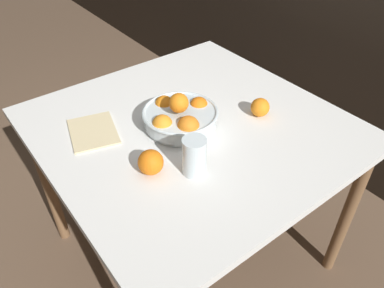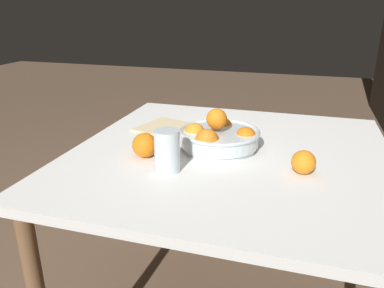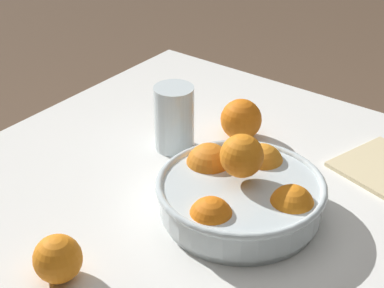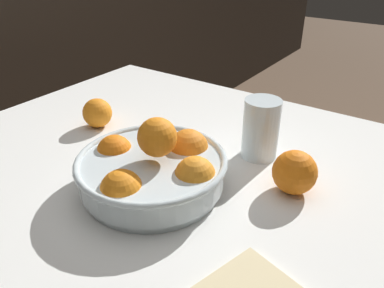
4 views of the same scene
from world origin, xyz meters
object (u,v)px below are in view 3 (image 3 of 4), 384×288
at_px(juice_glass, 174,122).
at_px(orange_loose_near_bowl, 58,259).
at_px(fruit_bowl, 241,193).
at_px(orange_loose_front, 241,119).

bearing_deg(juice_glass, orange_loose_near_bowl, 104.07).
height_order(fruit_bowl, juice_glass, fruit_bowl).
distance_m(fruit_bowl, orange_loose_front, 0.25).
xyz_separation_m(fruit_bowl, orange_loose_near_bowl, (0.12, 0.28, -0.01)).
relative_size(juice_glass, orange_loose_near_bowl, 1.79).
xyz_separation_m(orange_loose_near_bowl, orange_loose_front, (0.02, -0.50, 0.01)).
xyz_separation_m(juice_glass, orange_loose_near_bowl, (-0.10, 0.39, -0.02)).
xyz_separation_m(fruit_bowl, orange_loose_front, (0.14, -0.21, -0.00)).
distance_m(fruit_bowl, orange_loose_near_bowl, 0.31).
bearing_deg(fruit_bowl, orange_loose_front, -56.79).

